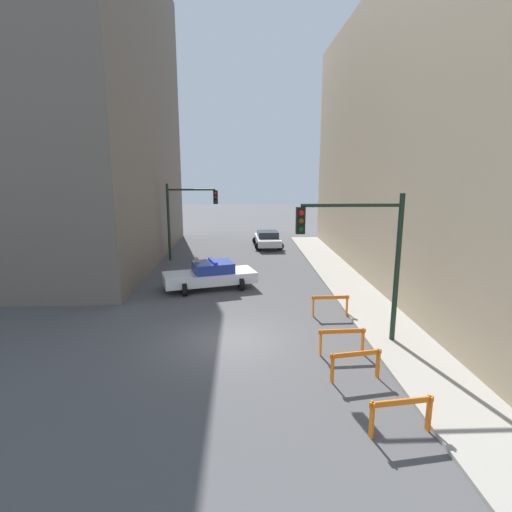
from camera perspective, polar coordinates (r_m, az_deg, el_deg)
ground_plane at (r=14.91m, az=-4.03°, el=-11.88°), size 120.00×120.00×0.00m
sidewalk_right at (r=15.92m, az=19.31°, el=-10.72°), size 2.40×44.00×0.12m
building_corner_left at (r=30.56m, az=-27.74°, el=18.04°), size 14.00×20.00×19.80m
building_right at (r=25.21m, az=29.64°, el=14.42°), size 12.00×28.00×15.47m
traffic_light_near at (r=14.07m, az=15.31°, el=1.35°), size 3.64×0.35×5.20m
traffic_light_far at (r=27.43m, az=-10.17°, el=6.38°), size 3.44×0.35×5.20m
police_car at (r=20.94m, az=-6.51°, el=-2.70°), size 5.03×3.15×1.52m
parked_car_near at (r=32.09m, az=1.66°, el=2.47°), size 2.39×4.37×1.31m
pedestrian_crossing at (r=21.14m, az=-8.45°, el=-2.23°), size 0.41×0.41×1.66m
barrier_front at (r=10.47m, az=20.03°, el=-19.99°), size 1.59×0.36×0.90m
barrier_mid at (r=12.39m, az=14.06°, el=-14.30°), size 1.58×0.41×0.90m
barrier_back at (r=13.86m, az=12.18°, el=-11.28°), size 1.60×0.23×0.90m
barrier_corner at (r=17.21m, az=10.56°, el=-6.51°), size 1.60×0.20×0.90m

